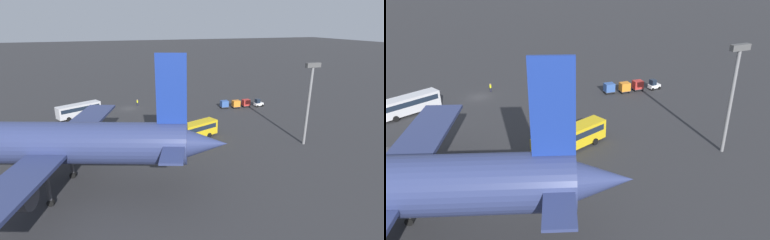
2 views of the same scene
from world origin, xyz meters
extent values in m
plane|color=#2D2D30|center=(0.00, 0.00, 0.00)|extent=(600.00, 600.00, 0.00)
cone|color=navy|center=(-4.49, 44.52, 7.12)|extent=(8.32, 6.95, 4.93)
cube|color=navy|center=(9.58, 27.65, 6.44)|extent=(10.27, 18.13, 0.44)
cube|color=navy|center=(-1.14, 43.38, 14.24)|extent=(3.71, 1.56, 8.76)
cube|color=navy|center=(-1.50, 43.50, 7.67)|extent=(7.08, 14.34, 0.28)
cylinder|color=#38383D|center=(11.50, 29.77, 4.71)|extent=(5.28, 4.31, 3.01)
cylinder|color=#38383D|center=(12.11, 35.15, 2.19)|extent=(0.50, 0.50, 4.38)
cylinder|color=black|center=(12.11, 35.15, 0.45)|extent=(1.01, 0.76, 0.90)
cube|color=silver|center=(12.20, 4.00, 1.85)|extent=(10.36, 6.92, 2.81)
cube|color=#192333|center=(12.20, 4.00, 2.34)|extent=(9.64, 6.59, 0.90)
cylinder|color=black|center=(14.44, 6.65, 0.50)|extent=(1.03, 0.71, 1.00)
cylinder|color=black|center=(15.66, 4.18, 0.50)|extent=(1.03, 0.71, 1.00)
cylinder|color=black|center=(8.74, 3.82, 0.50)|extent=(1.03, 0.71, 1.00)
cylinder|color=black|center=(9.96, 1.36, 0.50)|extent=(1.03, 0.71, 1.00)
cube|color=gold|center=(-8.99, 26.37, 1.87)|extent=(12.07, 6.68, 2.83)
cube|color=#192333|center=(-8.99, 26.37, 2.36)|extent=(11.19, 6.37, 0.91)
cylinder|color=black|center=(-6.01, 28.95, 0.50)|extent=(1.04, 0.64, 1.00)
cylinder|color=black|center=(-5.05, 26.45, 0.50)|extent=(1.04, 0.64, 1.00)
cylinder|color=black|center=(-12.93, 26.29, 0.50)|extent=(1.04, 0.64, 1.00)
cylinder|color=black|center=(-11.96, 23.79, 0.50)|extent=(1.04, 0.64, 1.00)
cube|color=white|center=(-34.04, 8.71, 0.65)|extent=(2.54, 1.59, 0.70)
cube|color=#192333|center=(-33.62, 8.76, 1.55)|extent=(1.22, 1.30, 1.10)
cylinder|color=black|center=(-33.29, 9.51, 0.30)|extent=(0.62, 0.29, 0.60)
cylinder|color=black|center=(-33.12, 8.12, 0.30)|extent=(0.62, 0.29, 0.60)
cylinder|color=black|center=(-34.96, 9.30, 0.30)|extent=(0.62, 0.29, 0.60)
cylinder|color=black|center=(-34.78, 7.91, 0.30)|extent=(0.62, 0.29, 0.60)
cylinder|color=#1E1E2D|center=(-2.64, -2.03, 0.42)|extent=(0.32, 0.32, 0.85)
cylinder|color=yellow|center=(-2.64, -2.03, 1.18)|extent=(0.38, 0.38, 0.65)
sphere|color=tan|center=(-2.64, -2.03, 1.62)|extent=(0.24, 0.24, 0.24)
cube|color=#38383D|center=(-30.46, 8.16, 0.41)|extent=(2.03, 1.72, 0.10)
cube|color=#B72D28|center=(-30.46, 8.16, 1.26)|extent=(1.93, 1.64, 1.60)
cylinder|color=black|center=(-29.69, 8.78, 0.18)|extent=(0.36, 0.13, 0.36)
cylinder|color=black|center=(-29.71, 7.50, 0.18)|extent=(0.36, 0.13, 0.36)
cylinder|color=black|center=(-31.21, 8.81, 0.18)|extent=(0.36, 0.13, 0.36)
cylinder|color=black|center=(-31.23, 7.53, 0.18)|extent=(0.36, 0.13, 0.36)
cube|color=#38383D|center=(-27.41, 8.30, 0.41)|extent=(2.03, 1.72, 0.10)
cube|color=orange|center=(-27.41, 8.30, 1.26)|extent=(1.93, 1.64, 1.60)
cylinder|color=black|center=(-26.64, 8.92, 0.18)|extent=(0.36, 0.13, 0.36)
cylinder|color=black|center=(-26.67, 7.64, 0.18)|extent=(0.36, 0.13, 0.36)
cylinder|color=black|center=(-28.16, 8.95, 0.18)|extent=(0.36, 0.13, 0.36)
cylinder|color=black|center=(-28.18, 7.67, 0.18)|extent=(0.36, 0.13, 0.36)
cube|color=#38383D|center=(-24.37, 7.55, 0.41)|extent=(2.03, 1.72, 0.10)
cube|color=#33569E|center=(-24.37, 7.55, 1.26)|extent=(1.93, 1.64, 1.60)
cylinder|color=black|center=(-23.59, 8.17, 0.18)|extent=(0.36, 0.13, 0.36)
cylinder|color=black|center=(-23.62, 6.89, 0.18)|extent=(0.36, 0.13, 0.36)
cylinder|color=black|center=(-25.11, 8.20, 0.18)|extent=(0.36, 0.13, 0.36)
cylinder|color=black|center=(-25.14, 6.92, 0.18)|extent=(0.36, 0.13, 0.36)
cylinder|color=slate|center=(-28.83, 34.67, 7.23)|extent=(0.50, 0.50, 14.46)
cube|color=#4C4C4C|center=(-28.83, 34.67, 14.86)|extent=(2.80, 0.70, 0.80)
camera|label=1|loc=(7.41, 78.18, 22.14)|focal=28.00mm
camera|label=2|loc=(7.38, 70.25, 25.93)|focal=35.00mm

